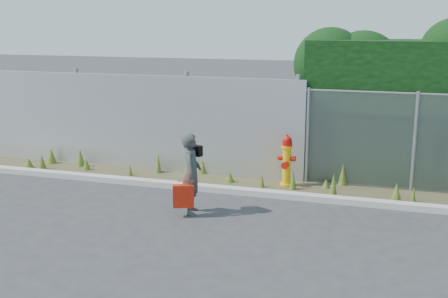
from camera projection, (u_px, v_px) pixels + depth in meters
name	position (u px, v px, depth m)	size (l,w,h in m)	color
ground	(217.00, 225.00, 9.58)	(80.00, 80.00, 0.00)	#333335
curb	(244.00, 191.00, 11.24)	(16.00, 0.22, 0.12)	#B0A89F
weed_strip	(262.00, 180.00, 11.81)	(16.00, 1.28, 0.53)	#443E26
corrugated_fence	(124.00, 122.00, 13.06)	(8.50, 0.21, 2.30)	#B3B5BB
fire_hydrant	(287.00, 161.00, 11.67)	(0.37, 0.33, 1.11)	#E5AA0C
woman	(191.00, 174.00, 10.01)	(0.54, 0.35, 1.47)	#0F6255
red_tote_bag	(183.00, 196.00, 9.87)	(0.37, 0.14, 0.48)	red
black_shoulder_bag	(196.00, 150.00, 10.06)	(0.26, 0.11, 0.19)	black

